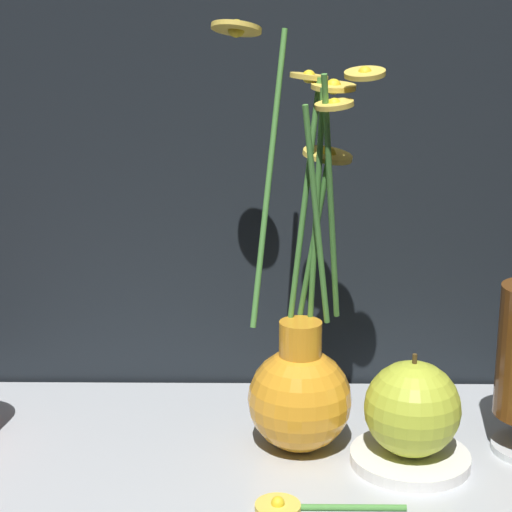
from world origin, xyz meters
name	(u,v)px	position (x,y,z in m)	size (l,w,h in m)	color
ground_plane	(238,461)	(0.00, 0.00, 0.00)	(6.00, 6.00, 0.00)	black
shelf	(238,455)	(0.00, 0.00, 0.01)	(0.65, 0.30, 0.01)	#B2B7BC
vase_with_flowers	(300,376)	(0.06, 0.01, 0.08)	(0.15, 0.10, 0.37)	orange
saucer_plate	(410,458)	(0.15, -0.02, 0.02)	(0.10, 0.10, 0.01)	white
orange_fruit	(412,408)	(0.15, -0.02, 0.06)	(0.08, 0.08, 0.09)	#B7C638
loose_daisy	(296,506)	(0.05, -0.10, 0.02)	(0.12, 0.04, 0.01)	#4C8E3D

